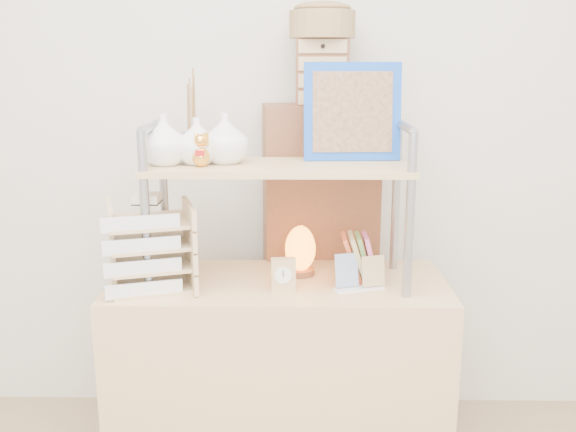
# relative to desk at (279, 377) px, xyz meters

# --- Properties ---
(desk) EXTENTS (1.20, 0.50, 0.75)m
(desk) POSITION_rel_desk_xyz_m (0.00, 0.00, 0.00)
(desk) COLOR tan
(desk) RESTS_ON ground
(cabinet) EXTENTS (0.47, 0.29, 1.35)m
(cabinet) POSITION_rel_desk_xyz_m (0.16, 0.37, 0.30)
(cabinet) COLOR brown
(cabinet) RESTS_ON ground
(hutch) EXTENTS (0.92, 0.34, 0.76)m
(hutch) POSITION_rel_desk_xyz_m (-0.11, 0.01, 0.83)
(hutch) COLOR gray
(hutch) RESTS_ON desk
(letter_tray) EXTENTS (0.33, 0.33, 0.33)m
(letter_tray) POSITION_rel_desk_xyz_m (-0.44, -0.07, 0.51)
(letter_tray) COLOR #D5B580
(letter_tray) RESTS_ON desk
(salt_lamp) EXTENTS (0.12, 0.11, 0.19)m
(salt_lamp) POSITION_rel_desk_xyz_m (0.08, 0.07, 0.47)
(salt_lamp) COLOR brown
(salt_lamp) RESTS_ON desk
(desk_clock) EXTENTS (0.09, 0.05, 0.12)m
(desk_clock) POSITION_rel_desk_xyz_m (0.02, -0.10, 0.43)
(desk_clock) COLOR tan
(desk_clock) RESTS_ON desk
(postcard_stand) EXTENTS (0.18, 0.10, 0.13)m
(postcard_stand) POSITION_rel_desk_xyz_m (0.28, -0.08, 0.41)
(postcard_stand) COLOR white
(postcard_stand) RESTS_ON desk
(drawer_chest) EXTENTS (0.20, 0.16, 0.25)m
(drawer_chest) POSITION_rel_desk_xyz_m (0.16, 0.35, 1.10)
(drawer_chest) COLOR brown
(drawer_chest) RESTS_ON cabinet
(woven_basket) EXTENTS (0.25, 0.25, 0.10)m
(woven_basket) POSITION_rel_desk_xyz_m (0.16, 0.35, 1.28)
(woven_basket) COLOR olive
(woven_basket) RESTS_ON drawer_chest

